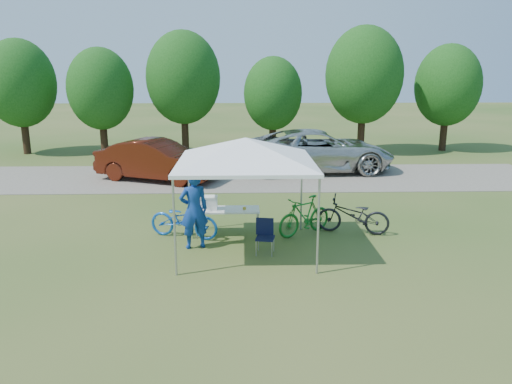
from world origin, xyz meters
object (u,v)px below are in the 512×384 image
(folding_table, at_px, (227,211))
(minivan, at_px, (318,151))
(folding_chair, at_px, (265,233))
(cyclist, at_px, (194,210))
(bike_dark, at_px, (353,215))
(bike_green, at_px, (304,216))
(sedan, at_px, (157,160))
(cooler, at_px, (208,203))
(bike_blue, at_px, (184,219))

(folding_table, xyz_separation_m, minivan, (3.57, 8.00, 0.25))
(folding_chair, distance_m, cyclist, 1.81)
(cyclist, bearing_deg, bike_dark, 175.21)
(folding_table, bearing_deg, bike_green, -2.48)
(sedan, bearing_deg, folding_chair, -132.24)
(folding_chair, bearing_deg, minivan, 84.73)
(cyclist, relative_size, sedan, 0.41)
(cooler, distance_m, minivan, 8.97)
(cyclist, bearing_deg, cooler, -123.85)
(folding_chair, distance_m, bike_green, 1.68)
(folding_chair, xyz_separation_m, bike_dark, (2.39, 1.34, 0.01))
(cooler, xyz_separation_m, sedan, (-2.39, 6.49, -0.06))
(sedan, bearing_deg, bike_dark, -114.55)
(cyclist, xyz_separation_m, sedan, (-2.11, 7.48, -0.16))
(bike_dark, bearing_deg, folding_chair, -44.78)
(cyclist, height_order, minivan, cyclist)
(cooler, distance_m, bike_green, 2.54)
(cooler, xyz_separation_m, bike_green, (2.52, -0.09, -0.35))
(bike_blue, relative_size, bike_green, 1.09)
(bike_blue, bearing_deg, bike_dark, -68.36)
(folding_chair, xyz_separation_m, sedan, (-3.81, 7.86, 0.32))
(folding_table, height_order, cooler, cooler)
(bike_green, bearing_deg, sedan, -177.59)
(minivan, xyz_separation_m, sedan, (-6.46, -1.51, -0.09))
(minivan, bearing_deg, bike_dark, 173.98)
(folding_chair, bearing_deg, folding_table, 134.55)
(cooler, distance_m, sedan, 6.92)
(folding_table, height_order, cyclist, cyclist)
(folding_chair, relative_size, sedan, 0.17)
(bike_blue, distance_m, bike_green, 3.14)
(cooler, distance_m, bike_dark, 3.83)
(cyclist, height_order, bike_blue, cyclist)
(bike_dark, bearing_deg, sedan, -120.40)
(folding_chair, height_order, cooler, cooler)
(folding_table, height_order, minivan, minivan)
(cooler, distance_m, bike_blue, 0.76)
(folding_table, distance_m, sedan, 7.11)
(folding_chair, height_order, bike_dark, bike_dark)
(cooler, bearing_deg, sedan, 110.23)
(cyclist, distance_m, bike_green, 2.97)
(folding_table, relative_size, cyclist, 0.87)
(folding_table, height_order, folding_chair, folding_chair)
(bike_dark, xyz_separation_m, sedan, (-6.21, 6.52, 0.31))
(bike_dark, bearing_deg, cyclist, -60.86)
(bike_green, bearing_deg, cyclist, -106.60)
(bike_blue, relative_size, bike_dark, 0.98)
(cyclist, relative_size, bike_blue, 1.03)
(bike_green, distance_m, bike_dark, 1.30)
(bike_green, bearing_deg, bike_blue, -121.59)
(bike_blue, height_order, minivan, minivan)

